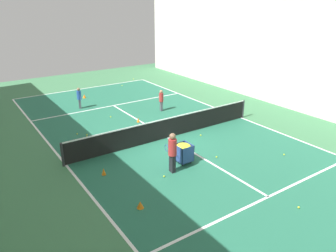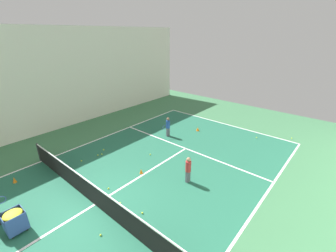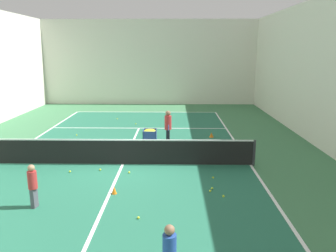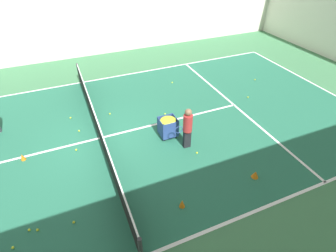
# 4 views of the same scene
# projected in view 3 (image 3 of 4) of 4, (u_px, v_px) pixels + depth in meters

# --- Properties ---
(ground_plane) EXTENTS (32.91, 32.91, 0.00)m
(ground_plane) POSITION_uv_depth(u_px,v_px,m) (123.00, 165.00, 12.58)
(ground_plane) COLOR #3D754C
(court_playing_area) EXTENTS (9.82, 21.85, 0.00)m
(court_playing_area) POSITION_uv_depth(u_px,v_px,m) (123.00, 164.00, 12.58)
(court_playing_area) COLOR #23664C
(court_playing_area) RESTS_ON ground
(line_baseline_far) EXTENTS (9.82, 0.10, 0.00)m
(line_baseline_far) POSITION_uv_depth(u_px,v_px,m) (146.00, 112.00, 23.22)
(line_baseline_far) COLOR white
(line_baseline_far) RESTS_ON ground
(line_sideline_right) EXTENTS (0.10, 21.85, 0.00)m
(line_sideline_right) POSITION_uv_depth(u_px,v_px,m) (251.00, 165.00, 12.49)
(line_sideline_right) COLOR white
(line_sideline_right) RESTS_ON ground
(line_service_far) EXTENTS (9.82, 0.10, 0.00)m
(line_service_far) POSITION_uv_depth(u_px,v_px,m) (139.00, 128.00, 18.43)
(line_service_far) COLOR white
(line_service_far) RESTS_ON ground
(line_centre_service) EXTENTS (0.10, 12.02, 0.00)m
(line_centre_service) POSITION_uv_depth(u_px,v_px,m) (123.00, 164.00, 12.58)
(line_centre_service) COLOR white
(line_centre_service) RESTS_ON ground
(hall_enclosure_far) EXTENTS (16.88, 0.15, 6.64)m
(hall_enclosure_far) POSITION_uv_depth(u_px,v_px,m) (149.00, 63.00, 25.98)
(hall_enclosure_far) COLOR silver
(hall_enclosure_far) RESTS_ON ground
(tennis_net) EXTENTS (10.12, 0.10, 1.00)m
(tennis_net) POSITION_uv_depth(u_px,v_px,m) (122.00, 152.00, 12.46)
(tennis_net) COLOR #2D2D33
(tennis_net) RESTS_ON ground
(player_near_baseline) EXTENTS (0.31, 0.61, 1.28)m
(player_near_baseline) POSITION_uv_depth(u_px,v_px,m) (170.00, 252.00, 5.92)
(player_near_baseline) COLOR #4C4C56
(player_near_baseline) RESTS_ON ground
(coach_at_net) EXTENTS (0.34, 0.65, 1.60)m
(coach_at_net) POSITION_uv_depth(u_px,v_px,m) (168.00, 125.00, 15.06)
(coach_at_net) COLOR black
(coach_at_net) RESTS_ON ground
(child_midcourt) EXTENTS (0.30, 0.30, 1.26)m
(child_midcourt) POSITION_uv_depth(u_px,v_px,m) (33.00, 183.00, 9.00)
(child_midcourt) COLOR #4C4C56
(child_midcourt) RESTS_ON ground
(ball_cart) EXTENTS (0.59, 0.64, 0.81)m
(ball_cart) POSITION_uv_depth(u_px,v_px,m) (150.00, 134.00, 14.79)
(ball_cart) COLOR #2D478C
(ball_cart) RESTS_ON ground
(training_cone_1) EXTENTS (0.23, 0.23, 0.24)m
(training_cone_1) POSITION_uv_depth(u_px,v_px,m) (211.00, 135.00, 16.51)
(training_cone_1) COLOR orange
(training_cone_1) RESTS_ON ground
(training_cone_2) EXTENTS (0.16, 0.16, 0.24)m
(training_cone_2) POSITION_uv_depth(u_px,v_px,m) (114.00, 190.00, 9.99)
(training_cone_2) COLOR orange
(training_cone_2) RESTS_ON ground
(training_cone_3) EXTENTS (0.17, 0.17, 0.27)m
(training_cone_3) POSITION_uv_depth(u_px,v_px,m) (221.00, 150.00, 13.98)
(training_cone_3) COLOR orange
(training_cone_3) RESTS_ON ground
(tennis_ball_0) EXTENTS (0.07, 0.07, 0.07)m
(tennis_ball_0) POSITION_uv_depth(u_px,v_px,m) (121.00, 143.00, 15.37)
(tennis_ball_0) COLOR yellow
(tennis_ball_0) RESTS_ON ground
(tennis_ball_2) EXTENTS (0.07, 0.07, 0.07)m
(tennis_ball_2) POSITION_uv_depth(u_px,v_px,m) (77.00, 135.00, 16.82)
(tennis_ball_2) COLOR yellow
(tennis_ball_2) RESTS_ON ground
(tennis_ball_3) EXTENTS (0.07, 0.07, 0.07)m
(tennis_ball_3) POSITION_uv_depth(u_px,v_px,m) (117.00, 119.00, 20.81)
(tennis_ball_3) COLOR yellow
(tennis_ball_3) RESTS_ON ground
(tennis_ball_4) EXTENTS (0.07, 0.07, 0.07)m
(tennis_ball_4) POSITION_uv_depth(u_px,v_px,m) (136.00, 124.00, 19.37)
(tennis_ball_4) COLOR yellow
(tennis_ball_4) RESTS_ON ground
(tennis_ball_5) EXTENTS (0.07, 0.07, 0.07)m
(tennis_ball_5) POSITION_uv_depth(u_px,v_px,m) (210.00, 191.00, 10.14)
(tennis_ball_5) COLOR yellow
(tennis_ball_5) RESTS_ON ground
(tennis_ball_6) EXTENTS (0.07, 0.07, 0.07)m
(tennis_ball_6) POSITION_uv_depth(u_px,v_px,m) (138.00, 218.00, 8.52)
(tennis_ball_6) COLOR yellow
(tennis_ball_6) RESTS_ON ground
(tennis_ball_7) EXTENTS (0.07, 0.07, 0.07)m
(tennis_ball_7) POSITION_uv_depth(u_px,v_px,m) (223.00, 196.00, 9.78)
(tennis_ball_7) COLOR yellow
(tennis_ball_7) RESTS_ON ground
(tennis_ball_8) EXTENTS (0.07, 0.07, 0.07)m
(tennis_ball_8) POSITION_uv_depth(u_px,v_px,m) (212.00, 188.00, 10.34)
(tennis_ball_8) COLOR yellow
(tennis_ball_8) RESTS_ON ground
(tennis_ball_10) EXTENTS (0.07, 0.07, 0.07)m
(tennis_ball_10) POSITION_uv_depth(u_px,v_px,m) (213.00, 177.00, 11.20)
(tennis_ball_10) COLOR yellow
(tennis_ball_10) RESTS_ON ground
(tennis_ball_11) EXTENTS (0.07, 0.07, 0.07)m
(tennis_ball_11) POSITION_uv_depth(u_px,v_px,m) (100.00, 170.00, 11.94)
(tennis_ball_11) COLOR yellow
(tennis_ball_11) RESTS_ON ground
(tennis_ball_12) EXTENTS (0.07, 0.07, 0.07)m
(tennis_ball_12) POSITION_uv_depth(u_px,v_px,m) (178.00, 143.00, 15.42)
(tennis_ball_12) COLOR yellow
(tennis_ball_12) RESTS_ON ground
(tennis_ball_13) EXTENTS (0.07, 0.07, 0.07)m
(tennis_ball_13) POSITION_uv_depth(u_px,v_px,m) (70.00, 172.00, 11.76)
(tennis_ball_13) COLOR yellow
(tennis_ball_13) RESTS_ON ground
(tennis_ball_14) EXTENTS (0.07, 0.07, 0.07)m
(tennis_ball_14) POSITION_uv_depth(u_px,v_px,m) (129.00, 172.00, 11.68)
(tennis_ball_14) COLOR yellow
(tennis_ball_14) RESTS_ON ground
(tennis_ball_15) EXTENTS (0.07, 0.07, 0.07)m
(tennis_ball_15) POSITION_uv_depth(u_px,v_px,m) (90.00, 158.00, 13.29)
(tennis_ball_15) COLOR yellow
(tennis_ball_15) RESTS_ON ground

